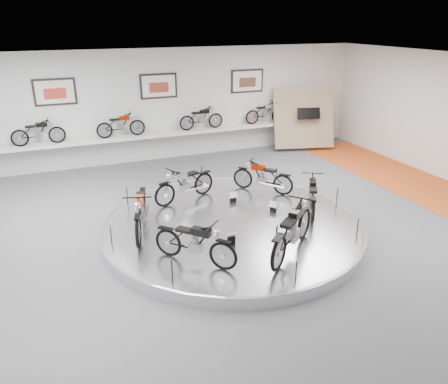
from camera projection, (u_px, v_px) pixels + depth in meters
name	position (u px, v px, depth m)	size (l,w,h in m)	color
floor	(237.00, 237.00, 10.62)	(16.00, 16.00, 0.00)	#515154
ceiling	(239.00, 68.00, 9.13)	(16.00, 16.00, 0.00)	white
wall_back	(159.00, 105.00, 15.88)	(16.00, 16.00, 0.00)	silver
orange_carpet_strip	(445.00, 197.00, 13.03)	(2.40, 12.60, 0.01)	#C25B20
dado_band	(162.00, 144.00, 16.41)	(15.68, 0.04, 1.10)	#BCBCBA
display_platform	(232.00, 227.00, 10.82)	(6.40, 6.40, 0.30)	silver
platform_rim	(232.00, 222.00, 10.78)	(6.40, 6.40, 0.10)	#B2B2BA
shelf	(163.00, 134.00, 16.00)	(11.00, 0.55, 0.10)	silver
poster_left	(55.00, 92.00, 14.35)	(1.35, 0.06, 0.88)	silver
poster_center	(159.00, 86.00, 15.59)	(1.35, 0.06, 0.88)	silver
poster_right	(247.00, 81.00, 16.83)	(1.35, 0.06, 0.88)	silver
display_panel	(303.00, 118.00, 17.37)	(2.40, 0.12, 2.40)	#91815E
shelf_bike_a	(38.00, 134.00, 14.36)	(1.22, 0.42, 0.73)	black
shelf_bike_b	(121.00, 127.00, 15.31)	(1.22, 0.42, 0.73)	#821500
shelf_bike_c	(201.00, 120.00, 16.37)	(1.22, 0.42, 0.73)	black
shelf_bike_d	(265.00, 114.00, 17.33)	(1.22, 0.42, 0.73)	#9FA0A4
bike_a	(263.00, 177.00, 12.46)	(1.55, 0.55, 0.91)	#821500
bike_b	(185.00, 184.00, 11.84)	(1.65, 0.58, 0.97)	#9FA0A4
bike_c	(140.00, 211.00, 10.04)	(1.84, 0.65, 1.08)	#BF3D1B
bike_d	(195.00, 242.00, 8.79)	(1.60, 0.56, 0.94)	black
bike_e	(292.00, 230.00, 9.11)	(1.90, 0.67, 1.12)	black
bike_f	(312.00, 195.00, 11.13)	(1.60, 0.56, 0.94)	black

